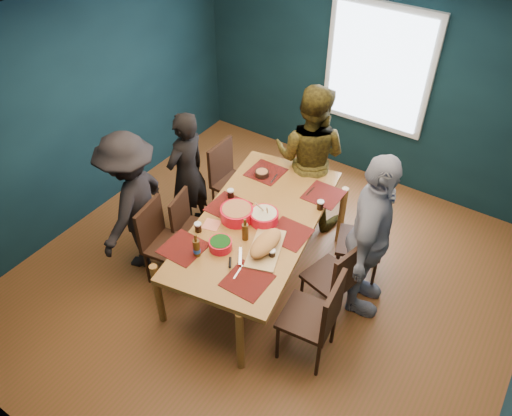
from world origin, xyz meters
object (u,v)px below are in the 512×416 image
Objects in this scene: dining_table at (258,226)px; person_back at (310,157)px; person_far_left at (187,174)px; bowl_salad at (237,213)px; chair_right_near at (319,314)px; person_right at (370,239)px; chair_left_mid at (188,223)px; person_near_left at (133,203)px; bowl_herbs at (220,244)px; chair_left_far at (228,175)px; bowl_dumpling at (264,217)px; chair_right_far at (370,237)px; cutting_board at (265,244)px; chair_right_mid at (338,276)px; chair_left_near at (160,237)px.

dining_table is 1.19m from person_back.
bowl_salad is at bearing 71.98° from person_far_left.
person_right reaches higher than chair_right_near.
chair_right_near is (1.81, -0.38, 0.11)m from chair_left_mid.
person_near_left is at bearing 95.56° from person_right.
bowl_herbs is (-0.01, -1.71, -0.00)m from person_back.
chair_left_far is 1.15m from bowl_salad.
bowl_dumpling is 1.30× the size of bowl_herbs.
person_near_left is (-2.24, 0.03, 0.22)m from chair_right_near.
person_near_left is at bearing -171.39° from chair_right_far.
cutting_board is (0.29, -0.31, 0.15)m from dining_table.
person_near_left reaches higher than person_far_left.
person_right is (1.13, -0.89, 0.02)m from person_back.
person_near_left is at bearing 45.15° from person_back.
chair_right_mid is at bearing 138.45° from person_right.
cutting_board is at bearing 156.84° from chair_right_near.
person_near_left is (-2.32, -0.78, -0.09)m from person_right.
person_right is at bearing 15.26° from bowl_dumpling.
person_back reaches higher than chair_left_mid.
person_back is at bearing 55.70° from chair_left_near.
bowl_dumpling is at bearing 4.08° from dining_table.
person_far_left is 5.41× the size of bowl_dumpling.
person_back is at bearing 129.89° from person_near_left.
chair_right_mid is at bearing -7.28° from chair_left_mid.
bowl_dumpling reaches higher than chair_left_mid.
person_far_left is 1.42m from person_back.
chair_left_mid is at bearing 152.80° from cutting_board.
dining_table is at bearing -38.43° from chair_left_far.
chair_right_far reaches higher than dining_table.
dining_table is 0.16m from bowl_dumpling.
person_back is at bearing 38.76° from person_right.
chair_left_far is at bearing 159.03° from chair_right_far.
chair_right_far is (1.88, -0.08, 0.02)m from chair_left_far.
chair_left_near is 0.53× the size of person_back.
person_back is 5.43× the size of bowl_salad.
chair_left_far is at bearing 172.95° from chair_right_mid.
person_far_left is 1.24m from bowl_dumpling.
cutting_board is (0.36, 0.22, 0.02)m from bowl_herbs.
chair_left_mid is at bearing -83.95° from chair_left_far.
bowl_dumpling is (0.25, 0.12, -0.01)m from bowl_salad.
bowl_salad reaches higher than chair_left_near.
person_far_left is 1.56m from cutting_board.
chair_right_mid reaches higher than dining_table.
person_far_left reaches higher than bowl_dumpling.
chair_right_near is at bearing 74.37° from person_near_left.
person_back is at bearing 134.20° from chair_right_far.
chair_left_mid is 1.19× the size of cutting_board.
chair_left_near is 1.14m from bowl_dumpling.
bowl_salad is (-1.18, 0.42, 0.31)m from chair_right_near.
chair_right_far reaches higher than cutting_board.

